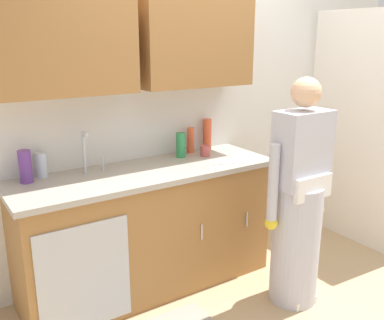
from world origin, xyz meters
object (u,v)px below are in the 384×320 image
at_px(bottle_water_short, 191,140).
at_px(cup_by_sink, 205,151).
at_px(bottle_dish_liquid, 207,134).
at_px(bottle_water_tall, 181,145).
at_px(knife_on_counter, 229,163).
at_px(sink, 99,180).
at_px(bottle_cleaner_spray, 41,165).
at_px(bottle_soap, 25,167).
at_px(person_at_sink, 298,211).

bearing_deg(bottle_water_short, cup_by_sink, -78.06).
xyz_separation_m(bottle_dish_liquid, cup_by_sink, (-0.14, -0.17, -0.09)).
distance_m(bottle_water_tall, bottle_dish_liquid, 0.33).
bearing_deg(knife_on_counter, bottle_dish_liquid, -87.90).
bearing_deg(cup_by_sink, bottle_dish_liquid, 50.98).
relative_size(sink, bottle_cleaner_spray, 2.89).
relative_size(bottle_dish_liquid, knife_on_counter, 1.09).
relative_size(sink, bottle_soap, 2.29).
bearing_deg(cup_by_sink, bottle_cleaner_spray, 172.60).
height_order(bottle_cleaner_spray, bottle_water_short, bottle_water_short).
xyz_separation_m(sink, bottle_water_short, (0.89, 0.22, 0.12)).
relative_size(sink, bottle_water_short, 2.41).
bearing_deg(knife_on_counter, cup_by_sink, -68.83).
distance_m(bottle_cleaner_spray, bottle_soap, 0.13).
relative_size(bottle_water_tall, knife_on_counter, 0.82).
xyz_separation_m(bottle_soap, bottle_dish_liquid, (1.50, 0.07, 0.02)).
bearing_deg(bottle_dish_liquid, bottle_soap, -177.32).
bearing_deg(knife_on_counter, bottle_water_short, -66.22).
xyz_separation_m(bottle_water_tall, bottle_water_short, (0.15, 0.08, 0.01)).
height_order(person_at_sink, cup_by_sink, person_at_sink).
xyz_separation_m(sink, cup_by_sink, (0.93, 0.06, 0.06)).
bearing_deg(person_at_sink, bottle_water_tall, 114.69).
height_order(bottle_water_short, knife_on_counter, bottle_water_short).
xyz_separation_m(bottle_water_short, cup_by_sink, (0.03, -0.16, -0.06)).
height_order(person_at_sink, bottle_dish_liquid, person_at_sink).
distance_m(sink, cup_by_sink, 0.93).
bearing_deg(bottle_cleaner_spray, cup_by_sink, -7.40).
bearing_deg(bottle_dish_liquid, knife_on_counter, -104.17).
relative_size(bottle_water_tall, bottle_cleaner_spray, 1.14).
height_order(bottle_dish_liquid, cup_by_sink, bottle_dish_liquid).
relative_size(person_at_sink, bottle_cleaner_spray, 9.37).
bearing_deg(sink, bottle_soap, 159.59).
height_order(cup_by_sink, knife_on_counter, cup_by_sink).
height_order(person_at_sink, bottle_cleaner_spray, person_at_sink).
xyz_separation_m(sink, knife_on_counter, (0.95, -0.22, 0.02)).
distance_m(sink, bottle_cleaner_spray, 0.40).
distance_m(bottle_water_tall, bottle_water_short, 0.17).
bearing_deg(sink, person_at_sink, -32.93).
bearing_deg(sink, cup_by_sink, 3.80).
relative_size(person_at_sink, bottle_soap, 7.41).
bearing_deg(knife_on_counter, bottle_water_tall, -44.05).
bearing_deg(bottle_soap, bottle_water_tall, -0.95).
relative_size(bottle_cleaner_spray, bottle_dish_liquid, 0.66).
bearing_deg(person_at_sink, bottle_cleaner_spray, 146.56).
bearing_deg(bottle_dish_liquid, bottle_water_short, -177.50).
height_order(sink, bottle_cleaner_spray, sink).
distance_m(person_at_sink, bottle_cleaner_spray, 1.80).
height_order(sink, cup_by_sink, sink).
xyz_separation_m(sink, bottle_cleaner_spray, (-0.32, 0.22, 0.10)).
xyz_separation_m(person_at_sink, cup_by_sink, (-0.23, 0.81, 0.29)).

